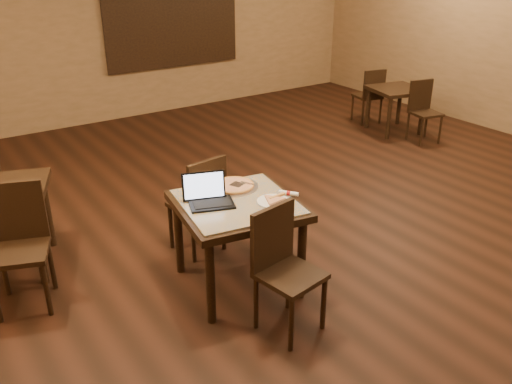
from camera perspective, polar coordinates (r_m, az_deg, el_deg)
ground at (r=5.47m, az=10.88°, el=-4.11°), size 10.00×10.00×0.00m
wall_back at (r=9.09m, az=-11.84°, el=17.26°), size 8.00×0.02×3.00m
mural at (r=9.25m, az=-8.79°, el=17.92°), size 2.34×0.05×1.64m
tiled_table at (r=4.28m, az=-1.99°, el=-2.20°), size 1.06×1.06×0.76m
chair_main_near at (r=3.89m, az=2.79°, el=-7.40°), size 0.47×0.47×0.94m
chair_main_far at (r=4.83m, az=-5.78°, el=-0.84°), size 0.46×0.46×0.93m
laptop at (r=4.20m, az=-5.09°, el=-0.37°), size 0.40×0.37×0.23m
plate at (r=4.21m, az=1.84°, el=-1.01°), size 0.26×0.26×0.01m
pizza_slice at (r=4.20m, az=1.84°, el=-0.82°), size 0.23×0.23×0.02m
pizza_pan at (r=4.47m, az=-2.36°, el=0.56°), size 0.40×0.40×0.01m
pizza_whole at (r=4.47m, az=-2.36°, el=0.73°), size 0.34×0.34×0.02m
spatula at (r=4.46m, az=-2.01°, el=0.80°), size 0.18×0.25×0.01m
napkin_roll at (r=4.33m, az=3.46°, el=-0.12°), size 0.12×0.15×0.04m
other_table_a at (r=8.40m, az=14.51°, el=9.81°), size 0.85×0.85×0.66m
other_table_a_chair_near at (r=8.12m, az=17.17°, el=8.51°), size 0.45×0.45×0.86m
other_table_a_chair_far at (r=8.73m, az=11.94°, el=10.16°), size 0.45×0.45×0.86m
other_table_b_chair_near at (r=4.52m, az=-23.70°, el=-4.46°), size 0.54×0.54×0.97m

